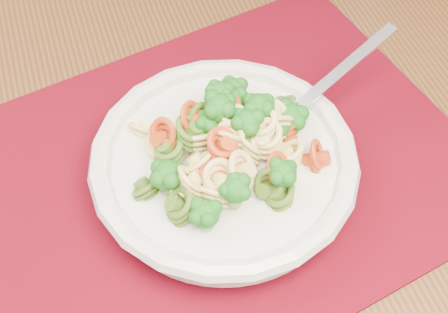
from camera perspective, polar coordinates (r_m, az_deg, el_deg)
dining_table at (r=0.78m, az=-1.93°, el=3.51°), size 1.48×1.10×0.79m
placemat at (r=0.59m, az=-0.43°, el=-1.19°), size 0.46×0.36×0.00m
pasta_bowl at (r=0.55m, az=0.00°, el=-0.72°), size 0.24×0.24×0.05m
pasta_broccoli_heap at (r=0.54m, az=-0.00°, el=0.38°), size 0.20×0.20×0.06m
fork at (r=0.56m, az=5.35°, el=3.24°), size 0.18×0.05×0.08m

